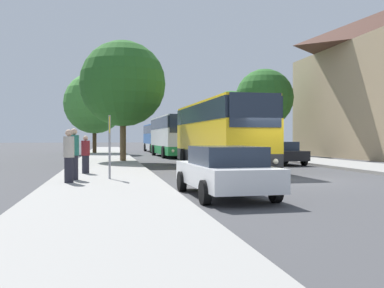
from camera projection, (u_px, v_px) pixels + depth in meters
ground_plane at (287, 180)px, 17.64m from camera, size 300.00×300.00×0.00m
sidewalk_left at (106, 181)px, 16.33m from camera, size 4.00×120.00×0.15m
bus_front at (219, 133)px, 24.40m from camera, size 2.98×11.83×3.57m
bus_middle at (172, 135)px, 39.71m from camera, size 3.02×10.72×3.53m
bus_rear at (159, 137)px, 53.13m from camera, size 3.08×10.62×3.26m
parked_car_left_curb at (225, 170)px, 12.61m from camera, size 2.19×4.71×1.42m
parked_car_right_near at (281, 153)px, 27.72m from camera, size 2.18×4.09×1.43m
bus_stop_sign at (110, 139)px, 16.48m from camera, size 0.08×0.45×2.34m
pedestrian_waiting_near at (74, 154)px, 16.10m from camera, size 0.36×0.36×1.85m
pedestrian_waiting_far at (69, 156)px, 15.05m from camera, size 0.36×0.36×1.79m
pedestrian_walking_back at (86, 155)px, 19.02m from camera, size 0.36×0.36×1.60m
tree_left_near at (94, 103)px, 45.45m from camera, size 6.17×6.17×8.12m
tree_left_far at (123, 84)px, 29.69m from camera, size 5.68×5.68×7.94m
tree_right_near at (265, 98)px, 41.69m from camera, size 5.37×5.37×7.92m
tree_right_mid at (231, 112)px, 47.23m from camera, size 4.53×4.53×6.47m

